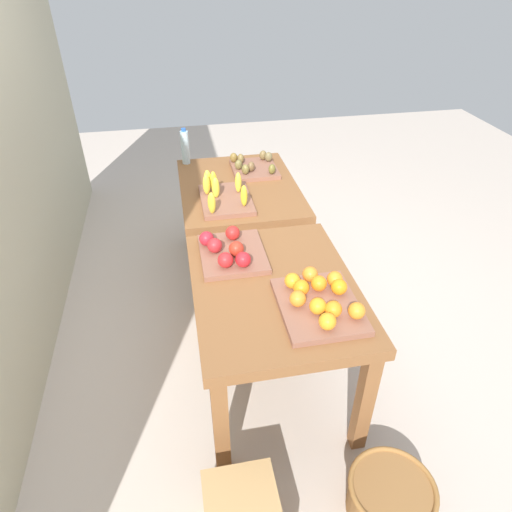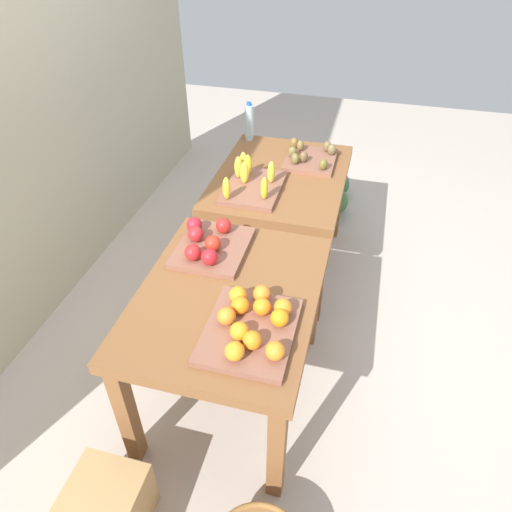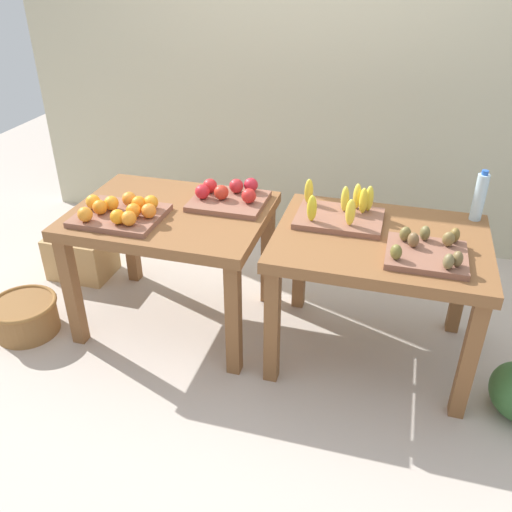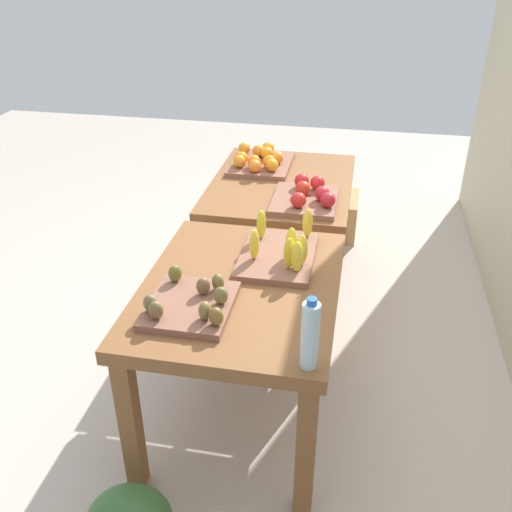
# 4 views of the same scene
# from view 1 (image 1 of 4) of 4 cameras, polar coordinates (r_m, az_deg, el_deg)

# --- Properties ---
(ground_plane) EXTENTS (8.00, 8.00, 0.00)m
(ground_plane) POSITION_cam_1_polar(r_m,az_deg,el_deg) (3.10, -0.28, -7.76)
(ground_plane) COLOR #C0B2A5
(display_table_left) EXTENTS (1.04, 0.80, 0.72)m
(display_table_left) POSITION_cam_1_polar(r_m,az_deg,el_deg) (2.28, 2.28, -5.69)
(display_table_left) COLOR brown
(display_table_left) RESTS_ON ground_plane
(display_table_right) EXTENTS (1.04, 0.80, 0.72)m
(display_table_right) POSITION_cam_1_polar(r_m,az_deg,el_deg) (3.19, -2.17, 7.27)
(display_table_right) COLOR brown
(display_table_right) RESTS_ON ground_plane
(orange_bin) EXTENTS (0.44, 0.36, 0.11)m
(orange_bin) POSITION_cam_1_polar(r_m,az_deg,el_deg) (2.08, 8.07, -5.52)
(orange_bin) COLOR brown
(orange_bin) RESTS_ON display_table_left
(apple_bin) EXTENTS (0.40, 0.35, 0.11)m
(apple_bin) POSITION_cam_1_polar(r_m,az_deg,el_deg) (2.38, -3.32, 0.63)
(apple_bin) COLOR brown
(apple_bin) RESTS_ON display_table_left
(banana_crate) EXTENTS (0.44, 0.32, 0.17)m
(banana_crate) POSITION_cam_1_polar(r_m,az_deg,el_deg) (2.92, -4.09, 7.62)
(banana_crate) COLOR brown
(banana_crate) RESTS_ON display_table_right
(kiwi_bin) EXTENTS (0.36, 0.33, 0.10)m
(kiwi_bin) POSITION_cam_1_polar(r_m,az_deg,el_deg) (3.35, -0.32, 11.22)
(kiwi_bin) COLOR brown
(kiwi_bin) RESTS_ON display_table_right
(water_bottle) EXTENTS (0.06, 0.06, 0.27)m
(water_bottle) POSITION_cam_1_polar(r_m,az_deg,el_deg) (3.48, -8.98, 13.48)
(water_bottle) COLOR silver
(water_bottle) RESTS_ON display_table_right
(watermelon_pile) EXTENTS (0.67, 0.39, 0.26)m
(watermelon_pile) POSITION_cam_1_polar(r_m,az_deg,el_deg) (4.23, -0.45, 7.13)
(watermelon_pile) COLOR #2E6439
(watermelon_pile) RESTS_ON ground_plane
(wicker_basket) EXTENTS (0.38, 0.38, 0.21)m
(wicker_basket) POSITION_cam_1_polar(r_m,az_deg,el_deg) (2.31, 16.58, -27.31)
(wicker_basket) COLOR olive
(wicker_basket) RESTS_ON ground_plane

